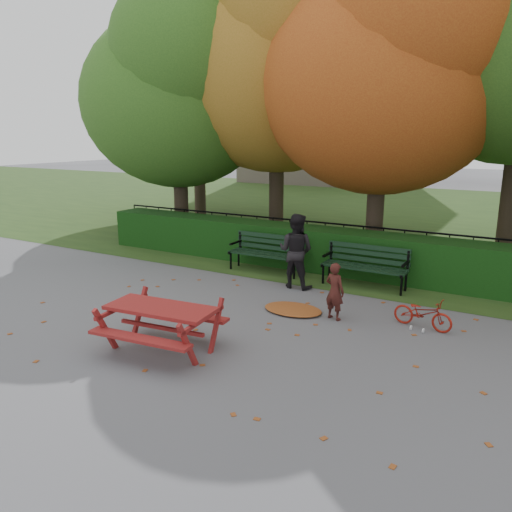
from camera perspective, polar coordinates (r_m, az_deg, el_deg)
The scene contains 17 objects.
ground at distance 8.30m, azimuth -3.23°, elevation -8.89°, with size 90.00×90.00×0.00m, color slate.
grass_strip at distance 21.06m, azimuth 18.15°, elevation 4.39°, with size 90.00×90.00×0.00m, color #243D17.
building_left at distance 35.25m, azimuth 8.29°, elevation 20.67°, with size 10.00×7.00×15.00m, color tan.
hedge at distance 11.98m, azimuth 8.59°, elevation 0.63°, with size 13.00×0.90×1.00m, color black.
iron_fence at distance 12.71m, azimuth 9.93°, elevation 1.50°, with size 14.00×0.04×1.02m.
tree_a at distance 15.28m, azimuth -8.59°, elevation 18.61°, with size 5.88×5.60×7.48m.
tree_b at distance 14.89m, azimuth 3.32°, elevation 22.29°, with size 6.72×6.40×8.79m.
tree_c at distance 12.91m, azimuth 15.57°, elevation 20.56°, with size 6.30×6.00×8.00m.
tree_f at distance 19.48m, azimuth -6.37°, elevation 21.07°, with size 6.93×6.60×9.19m.
bench_left at distance 11.81m, azimuth 1.28°, elevation 0.68°, with size 1.80×0.57×0.88m.
bench_right at distance 10.89m, azimuth 12.42°, elevation -0.76°, with size 1.80×0.57×0.88m.
picnic_table at distance 7.63m, azimuth -10.81°, elevation -6.79°, with size 1.77×1.48×0.80m.
leaf_pile at distance 9.31m, azimuth 4.24°, elevation -6.08°, with size 1.11×0.77×0.08m, color brown.
leaf_scatter at distance 8.53m, azimuth -2.11°, elevation -8.19°, with size 9.00×5.70×0.01m, color brown, non-canonical shape.
child at distance 8.86m, azimuth 8.99°, elevation -4.00°, with size 0.38×0.25×1.03m, color #3E1814.
adult at distance 10.55m, azimuth 4.57°, elevation 0.59°, with size 0.77×0.60×1.59m, color black.
bicycle at distance 8.89m, azimuth 18.52°, elevation -6.22°, with size 0.35×1.00×0.53m, color maroon.
Camera 1 is at (4.22, -6.39, 3.20)m, focal length 35.00 mm.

